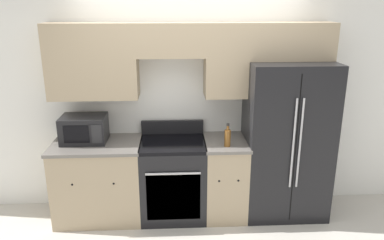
{
  "coord_description": "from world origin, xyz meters",
  "views": [
    {
      "loc": [
        -0.2,
        -3.57,
        2.38
      ],
      "look_at": [
        -0.0,
        0.31,
        1.15
      ],
      "focal_mm": 35.0,
      "sensor_mm": 36.0,
      "label": 1
    }
  ],
  "objects_px": {
    "refrigerator": "(285,139)",
    "bottle": "(228,137)",
    "microwave": "(84,129)",
    "oven_range": "(173,178)"
  },
  "relations": [
    {
      "from": "refrigerator",
      "to": "microwave",
      "type": "xyz_separation_m",
      "value": [
        -2.25,
        0.02,
        0.16
      ]
    },
    {
      "from": "refrigerator",
      "to": "bottle",
      "type": "bearing_deg",
      "value": -163.48
    },
    {
      "from": "microwave",
      "to": "refrigerator",
      "type": "bearing_deg",
      "value": -0.42
    },
    {
      "from": "refrigerator",
      "to": "bottle",
      "type": "distance_m",
      "value": 0.73
    },
    {
      "from": "refrigerator",
      "to": "oven_range",
      "type": "bearing_deg",
      "value": -177.88
    },
    {
      "from": "bottle",
      "to": "microwave",
      "type": "bearing_deg",
      "value": 171.85
    },
    {
      "from": "oven_range",
      "to": "bottle",
      "type": "xyz_separation_m",
      "value": [
        0.59,
        -0.16,
        0.54
      ]
    },
    {
      "from": "refrigerator",
      "to": "bottle",
      "type": "height_order",
      "value": "refrigerator"
    },
    {
      "from": "microwave",
      "to": "bottle",
      "type": "xyz_separation_m",
      "value": [
        1.55,
        -0.22,
        -0.05
      ]
    },
    {
      "from": "microwave",
      "to": "bottle",
      "type": "relative_size",
      "value": 1.92
    }
  ]
}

